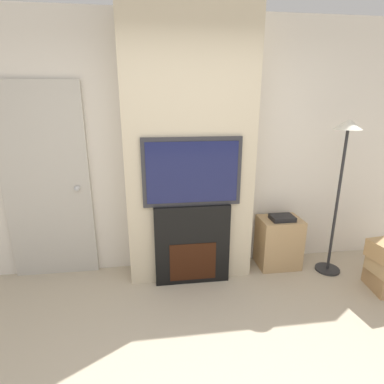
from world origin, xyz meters
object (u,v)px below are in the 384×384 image
television (192,172)px  floor_lamp (343,161)px  fireplace (192,244)px  media_stand (279,242)px

television → floor_lamp: (1.56, -0.01, 0.07)m
fireplace → media_stand: bearing=9.7°
floor_lamp → fireplace: bearing=179.5°
floor_lamp → media_stand: 1.12m
fireplace → television: bearing=-90.0°
media_stand → floor_lamp: bearing=-20.0°
television → floor_lamp: floor_lamp is taller
television → media_stand: bearing=9.9°
media_stand → television: bearing=-170.1°
floor_lamp → media_stand: bearing=160.0°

